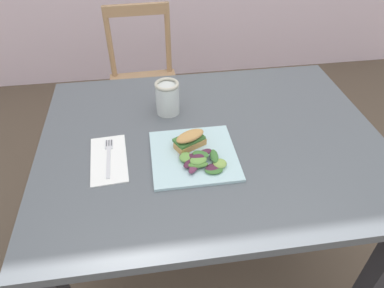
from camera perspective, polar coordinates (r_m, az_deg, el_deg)
The scene contains 9 objects.
ground_plane at distance 1.73m, azimuth 8.03°, elevation -21.39°, with size 7.92×7.92×0.00m, color brown.
dining_table at distance 1.30m, azimuth 3.11°, elevation -3.27°, with size 1.19×0.93×0.74m.
chair_wooden_far at distance 2.12m, azimuth -7.82°, elevation 9.63°, with size 0.41×0.41×0.87m.
plate_lunch at distance 1.14m, azimuth 0.29°, elevation -1.85°, with size 0.28×0.28×0.01m, color silver.
sandwich_half_front at distance 1.15m, azimuth -0.35°, elevation 0.75°, with size 0.12×0.10×0.06m.
salad_mixed_greens at distance 1.10m, azimuth 1.39°, elevation -2.62°, with size 0.15×0.11×0.03m.
napkin_folded at distance 1.16m, azimuth -13.44°, elevation -2.42°, with size 0.12×0.23×0.00m, color white.
fork_on_napkin at distance 1.17m, azimuth -13.45°, elevation -1.72°, with size 0.03×0.19×0.00m.
mason_jar_iced_tea at distance 1.32m, azimuth -4.01°, elevation 7.32°, with size 0.09×0.09×0.13m.
Camera 1 is at (-0.34, -0.78, 1.51)m, focal length 32.65 mm.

